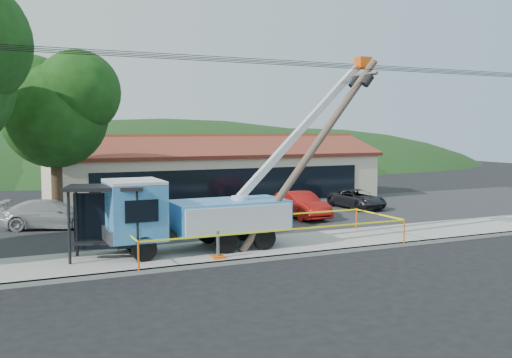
{
  "coord_description": "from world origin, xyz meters",
  "views": [
    {
      "loc": [
        -9.77,
        -17.26,
        5.02
      ],
      "look_at": [
        0.42,
        5.0,
        2.88
      ],
      "focal_mm": 40.0,
      "sensor_mm": 36.0,
      "label": 1
    }
  ],
  "objects": [
    {
      "name": "ground",
      "position": [
        0.0,
        0.0,
        0.0
      ],
      "size": [
        120.0,
        120.0,
        0.0
      ],
      "primitive_type": "plane",
      "color": "black",
      "rests_on": "ground"
    },
    {
      "name": "curb",
      "position": [
        0.0,
        2.1,
        0.07
      ],
      "size": [
        60.0,
        0.25,
        0.15
      ],
      "primitive_type": "cube",
      "color": "gray",
      "rests_on": "ground"
    },
    {
      "name": "sidewalk",
      "position": [
        0.0,
        4.0,
        0.07
      ],
      "size": [
        60.0,
        4.0,
        0.15
      ],
      "primitive_type": "cube",
      "color": "gray",
      "rests_on": "ground"
    },
    {
      "name": "parking_lot",
      "position": [
        0.0,
        12.0,
        0.05
      ],
      "size": [
        60.0,
        12.0,
        0.1
      ],
      "primitive_type": "cube",
      "color": "#28282B",
      "rests_on": "ground"
    },
    {
      "name": "strip_mall",
      "position": [
        4.0,
        19.98,
        1.88
      ],
      "size": [
        22.5,
        8.53,
        4.67
      ],
      "color": "beige",
      "rests_on": "ground"
    },
    {
      "name": "tree_lot",
      "position": [
        -7.0,
        13.0,
        6.21
      ],
      "size": [
        6.3,
        5.6,
        8.94
      ],
      "color": "#332316",
      "rests_on": "ground"
    },
    {
      "name": "hill_center",
      "position": [
        10.0,
        55.0,
        0.0
      ],
      "size": [
        89.6,
        64.0,
        32.0
      ],
      "primitive_type": "ellipsoid",
      "color": "#213D16",
      "rests_on": "ground"
    },
    {
      "name": "hill_east",
      "position": [
        30.0,
        55.0,
        0.0
      ],
      "size": [
        72.8,
        52.0,
        26.0
      ],
      "primitive_type": "ellipsoid",
      "color": "#213D16",
      "rests_on": "ground"
    },
    {
      "name": "utility_truck",
      "position": [
        -2.6,
        4.4,
        1.72
      ],
      "size": [
        11.77,
        3.94,
        8.07
      ],
      "color": "black",
      "rests_on": "ground"
    },
    {
      "name": "leaning_pole",
      "position": [
        2.5,
        3.37,
        4.45
      ],
      "size": [
        6.5,
        1.73,
        8.01
      ],
      "color": "brown",
      "rests_on": "ground"
    },
    {
      "name": "bus_shelter",
      "position": [
        -6.05,
        4.39,
        2.19
      ],
      "size": [
        3.27,
        2.57,
        2.76
      ],
      "rotation": [
        0.0,
        0.0,
        -0.32
      ],
      "color": "black",
      "rests_on": "ground"
    },
    {
      "name": "caution_tape",
      "position": [
        0.31,
        3.78,
        0.93
      ],
      "size": [
        11.5,
        3.62,
        1.05
      ],
      "color": "#FF5A0D",
      "rests_on": "ground"
    },
    {
      "name": "car_silver",
      "position": [
        -4.2,
        10.25,
        0.0
      ],
      "size": [
        2.3,
        4.18,
        1.35
      ],
      "primitive_type": "imported",
      "rotation": [
        0.0,
        0.0,
        0.19
      ],
      "color": "#BBBDC3",
      "rests_on": "ground"
    },
    {
      "name": "car_red",
      "position": [
        5.56,
        10.32,
        0.0
      ],
      "size": [
        1.71,
        4.46,
        1.45
      ],
      "primitive_type": "imported",
      "rotation": [
        0.0,
        0.0,
        0.04
      ],
      "color": "#AA1411",
      "rests_on": "ground"
    },
    {
      "name": "car_white",
      "position": [
        -7.35,
        12.41,
        0.0
      ],
      "size": [
        5.33,
        3.53,
        1.43
      ],
      "primitive_type": "imported",
      "rotation": [
        0.0,
        0.0,
        1.23
      ],
      "color": "silver",
      "rests_on": "ground"
    },
    {
      "name": "car_dark",
      "position": [
        10.65,
        12.22,
        0.0
      ],
      "size": [
        2.26,
        4.34,
        1.17
      ],
      "primitive_type": "imported",
      "rotation": [
        0.0,
        0.0,
        0.08
      ],
      "color": "black",
      "rests_on": "ground"
    }
  ]
}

